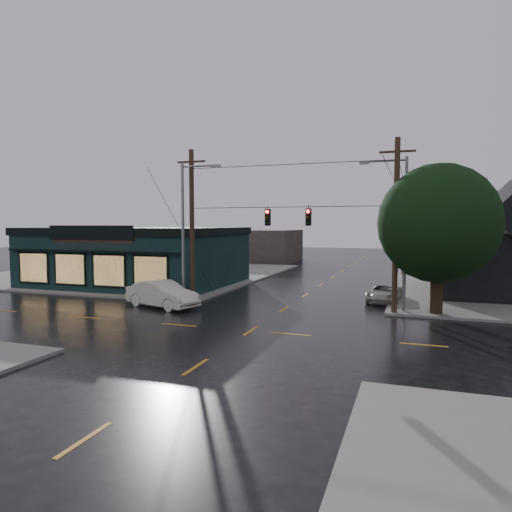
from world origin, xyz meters
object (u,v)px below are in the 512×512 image
(corner_tree, at_px, (438,224))
(utility_pole_ne, at_px, (394,315))
(sedan_cream, at_px, (162,294))
(suv_silver, at_px, (384,293))
(utility_pole_nw, at_px, (193,302))

(corner_tree, relative_size, utility_pole_ne, 0.84)
(corner_tree, distance_m, utility_pole_ne, 5.78)
(utility_pole_ne, bearing_deg, sedan_cream, -170.23)
(corner_tree, height_order, suv_silver, corner_tree)
(utility_pole_nw, xyz_separation_m, utility_pole_ne, (13.00, 0.00, 0.00))
(sedan_cream, bearing_deg, corner_tree, -62.31)
(utility_pole_nw, bearing_deg, sedan_cream, -110.69)
(utility_pole_ne, xyz_separation_m, sedan_cream, (-13.90, -2.40, 0.84))
(utility_pole_nw, xyz_separation_m, sedan_cream, (-0.90, -2.40, 0.84))
(utility_pole_ne, bearing_deg, suv_silver, 100.63)
(utility_pole_nw, height_order, sedan_cream, utility_pole_nw)
(sedan_cream, bearing_deg, utility_pole_ne, -62.67)
(utility_pole_ne, bearing_deg, utility_pole_nw, 180.00)
(corner_tree, bearing_deg, sedan_cream, -169.86)
(utility_pole_nw, xyz_separation_m, suv_silver, (12.19, 4.34, 0.59))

